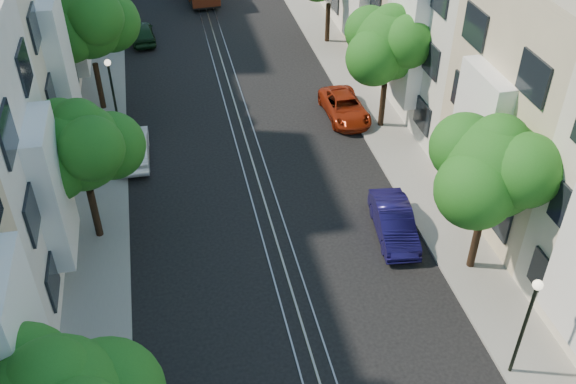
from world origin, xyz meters
TOP-DOWN VIEW (x-y plane):
  - ground at (0.00, 28.00)m, footprint 200.00×200.00m
  - sidewalk_east at (7.25, 28.00)m, footprint 2.50×80.00m
  - sidewalk_west at (-7.25, 28.00)m, footprint 2.50×80.00m
  - rail_left at (-0.55, 28.00)m, footprint 0.06×80.00m
  - rail_slot at (0.00, 28.00)m, footprint 0.06×80.00m
  - rail_right at (0.55, 28.00)m, footprint 0.06×80.00m
  - lane_line at (0.00, 28.00)m, footprint 0.08×80.00m
  - tree_e_b at (7.26, 8.98)m, footprint 4.93×4.08m
  - tree_e_c at (7.26, 19.98)m, footprint 4.84×3.99m
  - tree_w_b at (-7.14, 13.98)m, footprint 4.72×3.87m
  - tree_w_c at (-7.14, 24.98)m, footprint 5.13×4.28m
  - lamp_east at (6.30, 4.00)m, footprint 0.32×0.32m
  - lamp_west at (-6.30, 22.00)m, footprint 0.32×0.32m
  - parked_car_e_mid at (4.87, 11.53)m, footprint 1.90×4.22m
  - parked_car_e_far at (5.60, 21.38)m, footprint 2.07×4.36m
  - parked_car_w_mid at (-5.60, 19.60)m, footprint 1.47×3.99m
  - parked_car_w_far at (-4.74, 33.75)m, footprint 1.78×3.84m

SIDE VIEW (x-z plane):
  - ground at x=0.00m, z-range 0.00..0.00m
  - lane_line at x=0.00m, z-range 0.00..0.01m
  - rail_left at x=-0.55m, z-range 0.00..0.02m
  - rail_slot at x=0.00m, z-range 0.00..0.02m
  - rail_right at x=0.55m, z-range 0.00..0.02m
  - sidewalk_east at x=7.25m, z-range 0.00..0.12m
  - sidewalk_west at x=-7.25m, z-range 0.00..0.12m
  - parked_car_e_far at x=5.60m, z-range 0.00..1.20m
  - parked_car_w_far at x=-4.74m, z-range 0.00..1.28m
  - parked_car_w_mid at x=-5.60m, z-range 0.00..1.31m
  - parked_car_e_mid at x=4.87m, z-range 0.00..1.34m
  - lamp_east at x=6.30m, z-range 0.77..4.93m
  - lamp_west at x=-6.30m, z-range 0.77..4.93m
  - tree_w_b at x=-7.14m, z-range 1.26..7.53m
  - tree_e_c at x=7.26m, z-range 1.34..7.86m
  - tree_e_b at x=7.26m, z-range 1.39..8.07m
  - tree_w_c at x=-7.14m, z-range 1.52..8.62m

